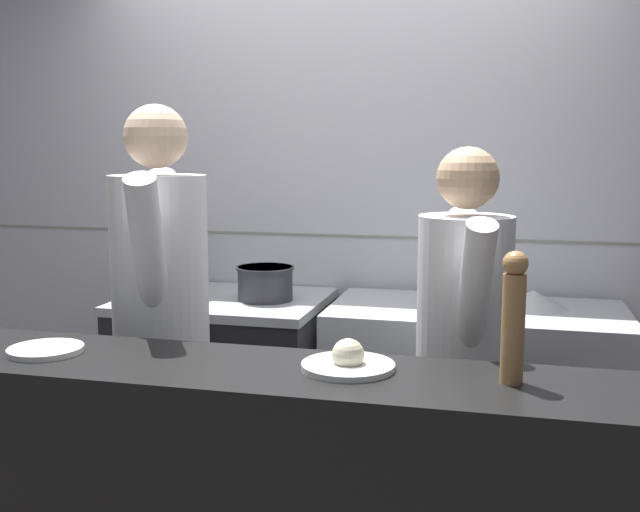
{
  "coord_description": "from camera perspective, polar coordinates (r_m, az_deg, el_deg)",
  "views": [
    {
      "loc": [
        0.77,
        -2.29,
        1.57
      ],
      "look_at": [
        0.05,
        0.55,
        1.15
      ],
      "focal_mm": 42.0,
      "sensor_mm": 36.0,
      "label": 1
    }
  ],
  "objects": [
    {
      "name": "wall_back_tiled",
      "position": [
        3.68,
        2.0,
        3.94
      ],
      "size": [
        8.0,
        0.06,
        2.6
      ],
      "color": "silver",
      "rests_on": "ground_plane"
    },
    {
      "name": "oven_range",
      "position": [
        3.6,
        -7.17,
        -10.09
      ],
      "size": [
        0.92,
        0.71,
        0.89
      ],
      "color": "#232326",
      "rests_on": "ground_plane"
    },
    {
      "name": "prep_counter",
      "position": [
        3.38,
        11.67,
        -11.44
      ],
      "size": [
        1.24,
        0.65,
        0.9
      ],
      "color": "#B7BABF",
      "rests_on": "ground_plane"
    },
    {
      "name": "stock_pot",
      "position": [
        3.52,
        -11.18,
        -1.07
      ],
      "size": [
        0.29,
        0.29,
        0.24
      ],
      "color": "#2D2D33",
      "rests_on": "oven_range"
    },
    {
      "name": "sauce_pot",
      "position": [
        3.4,
        -4.19,
        -1.99
      ],
      "size": [
        0.26,
        0.26,
        0.15
      ],
      "color": "#2D2D33",
      "rests_on": "oven_range"
    },
    {
      "name": "mixing_bowl_steel",
      "position": [
        3.3,
        15.94,
        -3.18
      ],
      "size": [
        0.29,
        0.29,
        0.08
      ],
      "color": "#B7BABF",
      "rests_on": "prep_counter"
    },
    {
      "name": "chefs_knife",
      "position": [
        3.1,
        10.72,
        -4.35
      ],
      "size": [
        0.35,
        0.16,
        0.02
      ],
      "color": "#B7BABF",
      "rests_on": "prep_counter"
    },
    {
      "name": "plated_dish_main",
      "position": [
        2.45,
        -20.17,
        -6.73
      ],
      "size": [
        0.23,
        0.23,
        0.02
      ],
      "color": "white",
      "rests_on": "pass_counter"
    },
    {
      "name": "plated_dish_appetiser",
      "position": [
        2.14,
        2.15,
        -8.06
      ],
      "size": [
        0.27,
        0.27,
        0.09
      ],
      "color": "white",
      "rests_on": "pass_counter"
    },
    {
      "name": "pepper_mill",
      "position": [
        2.04,
        14.53,
        -4.37
      ],
      "size": [
        0.07,
        0.07,
        0.36
      ],
      "color": "#AD7A47",
      "rests_on": "pass_counter"
    },
    {
      "name": "chef_head_cook",
      "position": [
        2.83,
        -12.0,
        -4.45
      ],
      "size": [
        0.44,
        0.75,
        1.73
      ],
      "rotation": [
        0.0,
        0.0,
        0.29
      ],
      "color": "black",
      "rests_on": "ground_plane"
    },
    {
      "name": "chef_sous",
      "position": [
        2.63,
        10.83,
        -7.24
      ],
      "size": [
        0.38,
        0.69,
        1.58
      ],
      "rotation": [
        0.0,
        0.0,
        0.21
      ],
      "color": "black",
      "rests_on": "ground_plane"
    }
  ]
}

